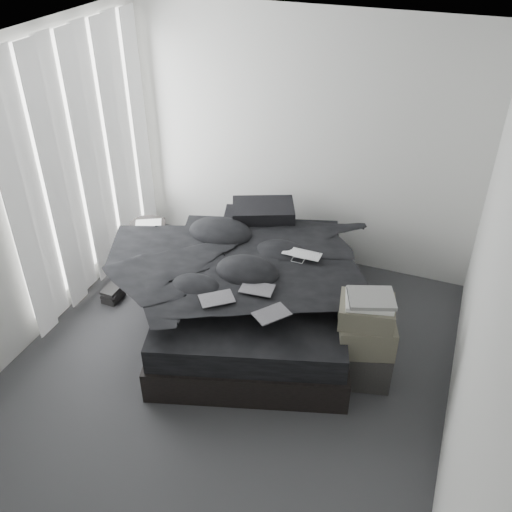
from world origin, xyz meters
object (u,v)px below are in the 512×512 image
(side_stand, at_px, (151,252))
(box_lower, at_px, (361,362))
(bed, at_px, (255,309))
(laptop, at_px, (300,250))

(side_stand, distance_m, box_lower, 2.41)
(bed, distance_m, box_lower, 1.14)
(side_stand, xyz_separation_m, box_lower, (2.33, -0.62, -0.15))
(bed, xyz_separation_m, laptop, (0.37, 0.17, 0.64))
(box_lower, bearing_deg, side_stand, 164.98)
(laptop, height_order, box_lower, laptop)
(side_stand, height_order, box_lower, side_stand)
(laptop, bearing_deg, side_stand, 177.80)
(bed, bearing_deg, laptop, 7.50)
(side_stand, relative_size, box_lower, 1.39)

